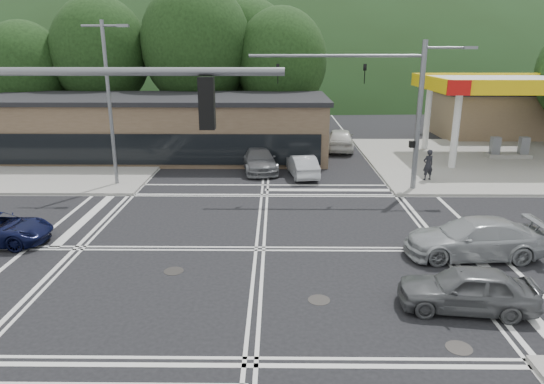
{
  "coord_description": "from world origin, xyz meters",
  "views": [
    {
      "loc": [
        0.65,
        -17.64,
        7.66
      ],
      "look_at": [
        0.45,
        3.16,
        1.4
      ],
      "focal_mm": 32.0,
      "sensor_mm": 36.0,
      "label": 1
    }
  ],
  "objects_px": {
    "car_queue_b": "(340,139)",
    "pedestrian": "(428,165)",
    "car_northbound": "(259,159)",
    "car_queue_a": "(302,166)",
    "car_grey_center": "(467,289)",
    "car_silver_east": "(473,238)"
  },
  "relations": [
    {
      "from": "car_queue_b",
      "to": "pedestrian",
      "type": "bearing_deg",
      "value": 118.8
    },
    {
      "from": "car_northbound",
      "to": "car_queue_a",
      "type": "bearing_deg",
      "value": -36.69
    },
    {
      "from": "pedestrian",
      "to": "car_queue_a",
      "type": "bearing_deg",
      "value": -28.83
    },
    {
      "from": "car_queue_a",
      "to": "pedestrian",
      "type": "xyz_separation_m",
      "value": [
        7.26,
        -1.35,
        0.39
      ]
    },
    {
      "from": "car_grey_center",
      "to": "car_silver_east",
      "type": "height_order",
      "value": "car_silver_east"
    },
    {
      "from": "car_silver_east",
      "to": "pedestrian",
      "type": "xyz_separation_m",
      "value": [
        1.42,
        10.5,
        0.32
      ]
    },
    {
      "from": "car_queue_a",
      "to": "car_queue_b",
      "type": "relative_size",
      "value": 0.81
    },
    {
      "from": "car_grey_center",
      "to": "car_northbound",
      "type": "distance_m",
      "value": 18.49
    },
    {
      "from": "car_grey_center",
      "to": "car_northbound",
      "type": "bearing_deg",
      "value": -151.32
    },
    {
      "from": "car_grey_center",
      "to": "car_queue_a",
      "type": "relative_size",
      "value": 0.99
    },
    {
      "from": "car_grey_center",
      "to": "car_queue_b",
      "type": "relative_size",
      "value": 0.8
    },
    {
      "from": "car_grey_center",
      "to": "car_queue_a",
      "type": "height_order",
      "value": "car_grey_center"
    },
    {
      "from": "car_silver_east",
      "to": "pedestrian",
      "type": "relative_size",
      "value": 2.81
    },
    {
      "from": "car_northbound",
      "to": "pedestrian",
      "type": "bearing_deg",
      "value": -24.59
    },
    {
      "from": "car_grey_center",
      "to": "car_silver_east",
      "type": "xyz_separation_m",
      "value": [
        1.69,
        3.89,
        0.05
      ]
    },
    {
      "from": "car_queue_a",
      "to": "car_northbound",
      "type": "relative_size",
      "value": 0.81
    },
    {
      "from": "car_queue_a",
      "to": "car_queue_b",
      "type": "distance_m",
      "value": 8.51
    },
    {
      "from": "car_queue_a",
      "to": "car_queue_b",
      "type": "height_order",
      "value": "car_queue_b"
    },
    {
      "from": "car_silver_east",
      "to": "car_queue_b",
      "type": "distance_m",
      "value": 19.86
    },
    {
      "from": "car_queue_a",
      "to": "pedestrian",
      "type": "height_order",
      "value": "pedestrian"
    },
    {
      "from": "car_silver_east",
      "to": "car_grey_center",
      "type": "bearing_deg",
      "value": -25.06
    },
    {
      "from": "car_silver_east",
      "to": "car_northbound",
      "type": "xyz_separation_m",
      "value": [
        -8.56,
        13.27,
        -0.01
      ]
    }
  ]
}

